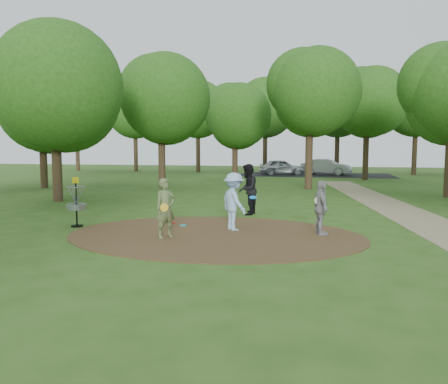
# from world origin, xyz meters

# --- Properties ---
(ground) EXTENTS (100.00, 100.00, 0.00)m
(ground) POSITION_xyz_m (0.00, 0.00, 0.00)
(ground) COLOR #2D5119
(ground) RESTS_ON ground
(dirt_clearing) EXTENTS (8.40, 8.40, 0.02)m
(dirt_clearing) POSITION_xyz_m (0.00, 0.00, 0.01)
(dirt_clearing) COLOR #47301C
(dirt_clearing) RESTS_ON ground
(footpath) EXTENTS (7.55, 39.89, 0.01)m
(footpath) POSITION_xyz_m (6.50, 2.00, 0.01)
(footpath) COLOR #8C7A5B
(footpath) RESTS_ON ground
(parking_lot) EXTENTS (14.00, 8.00, 0.01)m
(parking_lot) POSITION_xyz_m (2.00, 30.00, 0.00)
(parking_lot) COLOR black
(parking_lot) RESTS_ON ground
(player_observer_with_disc) EXTENTS (0.67, 0.71, 1.63)m
(player_observer_with_disc) POSITION_xyz_m (-1.18, -0.70, 0.81)
(player_observer_with_disc) COLOR #5C6B3E
(player_observer_with_disc) RESTS_ON ground
(player_throwing_with_disc) EXTENTS (1.31, 1.26, 1.72)m
(player_throwing_with_disc) POSITION_xyz_m (0.39, 0.81, 0.86)
(player_throwing_with_disc) COLOR #9CC4E9
(player_throwing_with_disc) RESTS_ON ground
(player_walking_with_disc) EXTENTS (0.74, 0.93, 1.87)m
(player_walking_with_disc) POSITION_xyz_m (0.23, 3.98, 0.93)
(player_walking_with_disc) COLOR black
(player_walking_with_disc) RESTS_ON ground
(player_waiting_with_disc) EXTENTS (0.65, 0.98, 1.55)m
(player_waiting_with_disc) POSITION_xyz_m (2.91, 0.63, 0.77)
(player_waiting_with_disc) COLOR #969698
(player_waiting_with_disc) RESTS_ON ground
(disc_ground_cyan) EXTENTS (0.22, 0.22, 0.02)m
(disc_ground_cyan) POSITION_xyz_m (-1.30, 1.13, 0.03)
(disc_ground_cyan) COLOR #17A1B9
(disc_ground_cyan) RESTS_ON dirt_clearing
(disc_ground_red) EXTENTS (0.22, 0.22, 0.02)m
(disc_ground_red) POSITION_xyz_m (-1.78, 1.49, 0.03)
(disc_ground_red) COLOR red
(disc_ground_red) RESTS_ON dirt_clearing
(car_left) EXTENTS (4.52, 2.66, 1.44)m
(car_left) POSITION_xyz_m (-1.08, 29.70, 0.72)
(car_left) COLOR #B9BDC2
(car_left) RESTS_ON ground
(car_right) EXTENTS (4.78, 2.57, 1.50)m
(car_right) POSITION_xyz_m (3.01, 30.01, 0.75)
(car_right) COLOR #97999E
(car_right) RESTS_ON ground
(disc_golf_basket) EXTENTS (0.63, 0.63, 1.54)m
(disc_golf_basket) POSITION_xyz_m (-4.50, 0.30, 0.87)
(disc_golf_basket) COLOR black
(disc_golf_basket) RESTS_ON ground
(tree_ring) EXTENTS (37.71, 45.38, 8.52)m
(tree_ring) POSITION_xyz_m (1.72, 8.05, 5.11)
(tree_ring) COLOR #332316
(tree_ring) RESTS_ON ground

